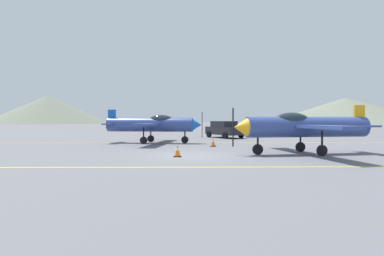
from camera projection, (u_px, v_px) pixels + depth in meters
name	position (u px, v px, depth m)	size (l,w,h in m)	color
ground_plane	(191.00, 156.00, 15.98)	(400.00, 400.00, 0.00)	slate
apron_line_near	(193.00, 167.00, 12.01)	(80.00, 0.16, 0.01)	yellow
apron_line_far	(190.00, 143.00, 24.70)	(80.00, 0.16, 0.01)	yellow
airplane_near	(302.00, 126.00, 16.73)	(7.38, 8.46, 2.53)	#33478C
airplane_mid	(153.00, 124.00, 24.57)	(7.38, 8.46, 2.53)	#33478C
car_sedan	(224.00, 129.00, 31.71)	(3.62, 4.64, 1.62)	black
traffic_cone_front	(213.00, 142.00, 21.40)	(0.36, 0.36, 0.59)	black
traffic_cone_side	(177.00, 151.00, 15.47)	(0.36, 0.36, 0.59)	black
hill_left	(48.00, 109.00, 147.30)	(52.73, 52.73, 12.75)	slate
hill_centerleft	(345.00, 111.00, 146.25)	(72.26, 72.26, 11.56)	slate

